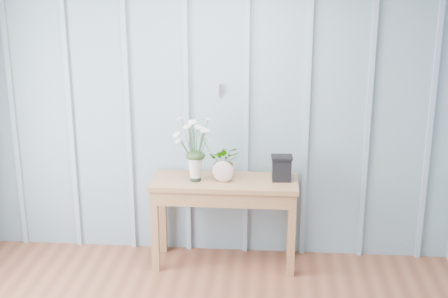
# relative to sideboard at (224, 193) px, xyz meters

# --- Properties ---
(room_shell) EXTENTS (4.00, 4.50, 2.50)m
(room_shell) POSITION_rel_sideboard_xyz_m (-0.09, -1.08, 1.35)
(room_shell) COLOR #8097A4
(room_shell) RESTS_ON ground
(sideboard) EXTENTS (1.20, 0.45, 0.75)m
(sideboard) POSITION_rel_sideboard_xyz_m (0.00, 0.00, 0.00)
(sideboard) COLOR #94663E
(sideboard) RESTS_ON ground
(daisy_vase) EXTENTS (0.39, 0.30, 0.55)m
(daisy_vase) POSITION_rel_sideboard_xyz_m (-0.23, -0.04, 0.46)
(daisy_vase) COLOR black
(daisy_vase) RESTS_ON sideboard
(spider_plant) EXTENTS (0.26, 0.23, 0.27)m
(spider_plant) POSITION_rel_sideboard_xyz_m (-0.00, 0.08, 0.25)
(spider_plant) COLOR #243B1B
(spider_plant) RESTS_ON sideboard
(felt_disc_vessel) EXTENTS (0.19, 0.08, 0.18)m
(felt_disc_vessel) POSITION_rel_sideboard_xyz_m (-0.01, -0.05, 0.20)
(felt_disc_vessel) COLOR #904B60
(felt_disc_vessel) RESTS_ON sideboard
(carved_box) EXTENTS (0.18, 0.14, 0.21)m
(carved_box) POSITION_rel_sideboard_xyz_m (0.46, 0.03, 0.22)
(carved_box) COLOR black
(carved_box) RESTS_ON sideboard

